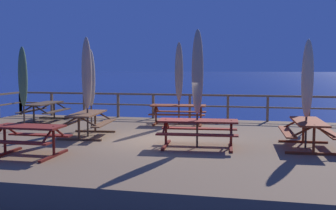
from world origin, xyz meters
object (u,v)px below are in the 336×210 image
at_px(picnic_table_front_left, 308,128).
at_px(patio_umbrella_tall_front, 179,72).
at_px(patio_umbrella_short_front, 307,81).
at_px(picnic_table_back_left, 198,127).
at_px(patio_umbrella_tall_mid_left, 91,78).
at_px(patio_umbrella_short_back, 87,74).
at_px(picnic_table_back_right, 44,108).
at_px(patio_umbrella_tall_back_left, 23,77).
at_px(picnic_table_mid_right, 87,119).
at_px(picnic_table_mid_left, 29,134).
at_px(patio_umbrella_tall_back_right, 198,73).
at_px(picnic_table_mid_centre, 178,110).
at_px(patio_umbrella_tall_mid_right, 307,79).

relative_size(picnic_table_front_left, patio_umbrella_tall_front, 0.66).
distance_m(patio_umbrella_short_front, patio_umbrella_tall_front, 4.73).
xyz_separation_m(picnic_table_back_left, patio_umbrella_short_front, (3.22, 3.52, 1.20)).
relative_size(patio_umbrella_tall_mid_left, patio_umbrella_short_back, 0.90).
height_order(picnic_table_back_right, patio_umbrella_tall_back_left, patio_umbrella_tall_back_left).
bearing_deg(picnic_table_mid_right, patio_umbrella_short_front, 19.60).
relative_size(picnic_table_mid_left, patio_umbrella_tall_back_left, 0.58).
xyz_separation_m(picnic_table_back_left, picnic_table_mid_left, (-3.99, -2.03, -0.01)).
xyz_separation_m(picnic_table_back_right, patio_umbrella_tall_back_left, (0.45, -2.21, 1.32)).
bearing_deg(picnic_table_mid_left, patio_umbrella_short_front, 37.61).
bearing_deg(picnic_table_back_right, patio_umbrella_tall_back_right, -30.21).
distance_m(picnic_table_front_left, picnic_table_mid_right, 6.75).
relative_size(patio_umbrella_tall_back_right, patio_umbrella_tall_back_left, 1.10).
bearing_deg(patio_umbrella_tall_back_left, patio_umbrella_tall_mid_left, 19.25).
distance_m(picnic_table_mid_right, patio_umbrella_tall_back_left, 3.21).
xyz_separation_m(picnic_table_mid_right, patio_umbrella_tall_back_right, (3.73, -1.02, 1.51)).
distance_m(picnic_table_front_left, picnic_table_back_right, 10.61).
distance_m(patio_umbrella_tall_back_right, patio_umbrella_short_front, 4.79).
bearing_deg(picnic_table_mid_centre, picnic_table_back_left, -71.94).
bearing_deg(patio_umbrella_tall_mid_left, patio_umbrella_tall_back_left, -160.75).
bearing_deg(patio_umbrella_short_front, picnic_table_back_right, 176.87).
bearing_deg(patio_umbrella_tall_mid_right, picnic_table_mid_right, 175.53).
bearing_deg(patio_umbrella_short_front, picnic_table_mid_centre, 169.56).
height_order(picnic_table_mid_left, patio_umbrella_short_back, patio_umbrella_short_back).
xyz_separation_m(picnic_table_mid_right, patio_umbrella_tall_mid_right, (6.67, -0.52, 1.33)).
bearing_deg(picnic_table_mid_right, picnic_table_front_left, -4.58).
relative_size(picnic_table_back_right, patio_umbrella_tall_back_right, 0.67).
bearing_deg(patio_umbrella_tall_back_right, patio_umbrella_tall_mid_right, 9.64).
height_order(picnic_table_front_left, patio_umbrella_short_front, patio_umbrella_short_front).
bearing_deg(picnic_table_mid_centre, patio_umbrella_tall_back_right, -72.24).
bearing_deg(picnic_table_mid_centre, patio_umbrella_tall_mid_left, -149.22).
bearing_deg(patio_umbrella_short_front, patio_umbrella_short_back, -159.77).
distance_m(picnic_table_mid_right, patio_umbrella_tall_mid_right, 6.82).
bearing_deg(picnic_table_mid_right, patio_umbrella_tall_mid_right, -4.47).
relative_size(patio_umbrella_tall_mid_right, patio_umbrella_tall_back_left, 1.01).
distance_m(picnic_table_front_left, patio_umbrella_tall_front, 6.07).
xyz_separation_m(picnic_table_front_left, patio_umbrella_short_back, (-6.69, 0.47, 1.46)).
relative_size(picnic_table_mid_right, patio_umbrella_tall_back_left, 0.72).
bearing_deg(picnic_table_back_left, picnic_table_mid_right, 164.57).
height_order(picnic_table_mid_centre, patio_umbrella_tall_mid_left, patio_umbrella_tall_mid_left).
bearing_deg(patio_umbrella_tall_back_right, patio_umbrella_short_back, 165.59).
height_order(patio_umbrella_tall_back_right, patio_umbrella_tall_mid_right, patio_umbrella_tall_back_right).
distance_m(patio_umbrella_short_front, patio_umbrella_tall_mid_left, 7.59).
height_order(picnic_table_mid_centre, patio_umbrella_tall_mid_right, patio_umbrella_tall_mid_right).
xyz_separation_m(picnic_table_back_right, picnic_table_mid_right, (3.26, -3.05, -0.00)).
distance_m(picnic_table_back_left, patio_umbrella_short_back, 4.11).
height_order(picnic_table_back_left, patio_umbrella_tall_back_right, patio_umbrella_tall_back_right).
relative_size(picnic_table_back_right, patio_umbrella_tall_front, 0.68).
height_order(patio_umbrella_tall_front, patio_umbrella_short_back, patio_umbrella_tall_front).
distance_m(picnic_table_back_right, patio_umbrella_short_back, 4.76).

